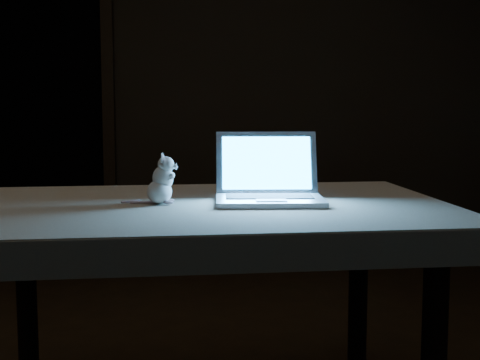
# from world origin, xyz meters

# --- Properties ---
(back_wall) EXTENTS (4.50, 0.04, 2.60)m
(back_wall) POSITION_xyz_m (0.00, 2.50, 1.30)
(back_wall) COLOR black
(back_wall) RESTS_ON ground
(doorway) EXTENTS (1.06, 0.36, 2.13)m
(doorway) POSITION_xyz_m (-1.10, 2.50, 1.06)
(doorway) COLOR black
(doorway) RESTS_ON back_wall
(table) EXTENTS (1.60, 1.17, 0.79)m
(table) POSITION_xyz_m (0.25, -0.06, 0.39)
(table) COLOR black
(table) RESTS_ON floor
(tablecloth) EXTENTS (1.75, 1.34, 0.10)m
(tablecloth) POSITION_xyz_m (0.20, -0.05, 0.75)
(tablecloth) COLOR #BFB29C
(tablecloth) RESTS_ON table
(laptop) EXTENTS (0.36, 0.32, 0.23)m
(laptop) POSITION_xyz_m (0.46, -0.04, 0.91)
(laptop) COLOR #ACACB1
(laptop) RESTS_ON tablecloth
(plush_mouse) EXTENTS (0.14, 0.14, 0.16)m
(plush_mouse) POSITION_xyz_m (0.10, -0.07, 0.88)
(plush_mouse) COLOR white
(plush_mouse) RESTS_ON tablecloth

